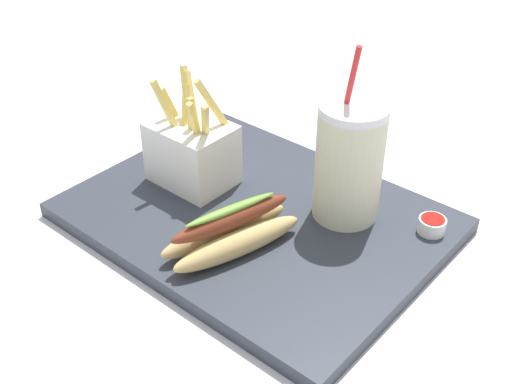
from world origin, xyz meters
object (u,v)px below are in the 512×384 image
Objects in this scene: soda_cup at (349,162)px; ketchup_cup_1 at (432,224)px; fries_basket at (191,152)px; hot_dog_1 at (231,232)px.

soda_cup is 0.13m from ketchup_cup_1.
hot_dog_1 is at bearing 152.44° from fries_basket.
soda_cup is at bearing -113.39° from hot_dog_1.
soda_cup is at bearing -160.01° from fries_basket.
soda_cup is at bearing 19.81° from ketchup_cup_1.
hot_dog_1 is (0.06, 0.14, -0.05)m from soda_cup.
ketchup_cup_1 is (-0.30, -0.11, -0.03)m from fries_basket.
soda_cup reaches higher than fries_basket.
fries_basket is 0.32m from ketchup_cup_1.
fries_basket is at bearing -27.56° from hot_dog_1.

